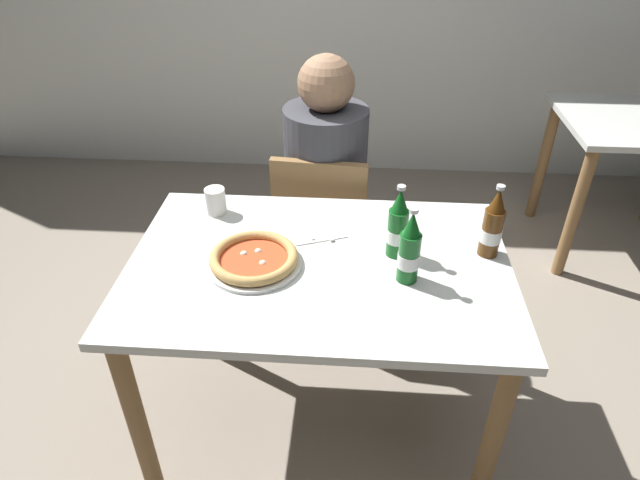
# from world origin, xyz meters

# --- Properties ---
(ground_plane) EXTENTS (8.00, 8.00, 0.00)m
(ground_plane) POSITION_xyz_m (0.00, 0.00, 0.00)
(ground_plane) COLOR gray
(dining_table_main) EXTENTS (1.20, 0.80, 0.75)m
(dining_table_main) POSITION_xyz_m (0.00, 0.00, 0.64)
(dining_table_main) COLOR silver
(dining_table_main) RESTS_ON ground_plane
(chair_behind_table) EXTENTS (0.44, 0.44, 0.85)m
(chair_behind_table) POSITION_xyz_m (-0.03, 0.61, 0.48)
(chair_behind_table) COLOR olive
(chair_behind_table) RESTS_ON ground_plane
(diner_seated) EXTENTS (0.34, 0.34, 1.21)m
(diner_seated) POSITION_xyz_m (-0.02, 0.66, 0.58)
(diner_seated) COLOR #2D3342
(diner_seated) RESTS_ON ground_plane
(dining_table_background) EXTENTS (0.80, 0.70, 0.75)m
(dining_table_background) POSITION_xyz_m (1.53, 1.29, 0.59)
(dining_table_background) COLOR silver
(dining_table_background) RESTS_ON ground_plane
(pizza_margherita_near) EXTENTS (0.30, 0.30, 0.04)m
(pizza_margherita_near) POSITION_xyz_m (-0.20, -0.03, 0.77)
(pizza_margherita_near) COLOR white
(pizza_margherita_near) RESTS_ON dining_table_main
(beer_bottle_left) EXTENTS (0.07, 0.07, 0.25)m
(beer_bottle_left) POSITION_xyz_m (0.53, 0.09, 0.85)
(beer_bottle_left) COLOR #512D0F
(beer_bottle_left) RESTS_ON dining_table_main
(beer_bottle_center) EXTENTS (0.07, 0.07, 0.25)m
(beer_bottle_center) POSITION_xyz_m (0.24, 0.06, 0.85)
(beer_bottle_center) COLOR #14591E
(beer_bottle_center) RESTS_ON dining_table_main
(beer_bottle_right) EXTENTS (0.07, 0.07, 0.25)m
(beer_bottle_right) POSITION_xyz_m (0.27, -0.07, 0.85)
(beer_bottle_right) COLOR #14591E
(beer_bottle_right) RESTS_ON dining_table_main
(napkin_with_cutlery) EXTENTS (0.23, 0.23, 0.01)m
(napkin_with_cutlery) POSITION_xyz_m (-0.03, 0.20, 0.75)
(napkin_with_cutlery) COLOR white
(napkin_with_cutlery) RESTS_ON dining_table_main
(paper_cup) EXTENTS (0.07, 0.07, 0.09)m
(paper_cup) POSITION_xyz_m (-0.39, 0.27, 0.80)
(paper_cup) COLOR white
(paper_cup) RESTS_ON dining_table_main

